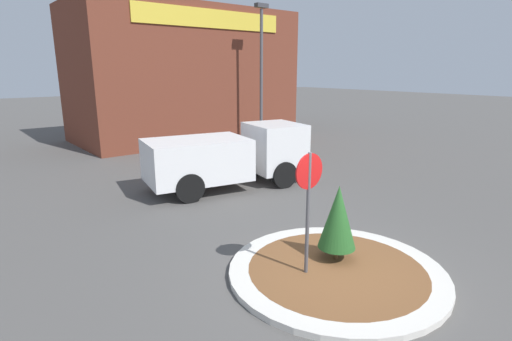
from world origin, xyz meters
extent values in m
plane|color=#514F4C|center=(0.00, 0.00, 0.00)|extent=(120.00, 120.00, 0.00)
cylinder|color=beige|center=(0.00, 0.00, 0.06)|extent=(4.19, 4.19, 0.12)
cylinder|color=brown|center=(0.00, 0.00, 0.06)|extent=(3.44, 3.44, 0.12)
cylinder|color=#4C4C51|center=(-0.56, 0.28, 1.23)|extent=(0.07, 0.07, 2.46)
cylinder|color=#B71414|center=(-0.56, 0.28, 2.11)|extent=(0.66, 0.03, 0.66)
cylinder|color=brown|center=(0.32, 0.29, 0.25)|extent=(0.08, 0.08, 0.26)
cone|color=#235623|center=(0.32, 0.29, 1.03)|extent=(0.76, 0.76, 1.30)
cube|color=white|center=(3.55, 5.85, 1.23)|extent=(2.06, 2.25, 1.64)
cube|color=white|center=(0.73, 6.42, 1.07)|extent=(3.54, 2.65, 1.32)
cube|color=black|center=(4.14, 5.73, 1.51)|extent=(0.38, 1.72, 0.58)
cylinder|color=black|center=(3.58, 6.81, 0.45)|extent=(0.93, 0.40, 0.90)
cylinder|color=black|center=(3.21, 4.96, 0.45)|extent=(0.93, 0.40, 0.90)
cylinder|color=black|center=(0.35, 7.46, 0.45)|extent=(0.93, 0.40, 0.90)
cylinder|color=black|center=(-0.03, 5.61, 0.45)|extent=(0.93, 0.40, 0.90)
cube|color=brown|center=(5.98, 16.41, 3.58)|extent=(12.12, 6.00, 7.15)
cube|color=gold|center=(5.98, 13.38, 6.34)|extent=(8.49, 0.08, 0.90)
cylinder|color=#4C4C51|center=(7.88, 11.80, 3.40)|extent=(0.16, 0.16, 6.80)
cube|color=#38383D|center=(7.88, 11.80, 6.95)|extent=(0.70, 0.30, 0.20)
camera|label=1|loc=(-5.65, -4.50, 3.89)|focal=28.00mm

